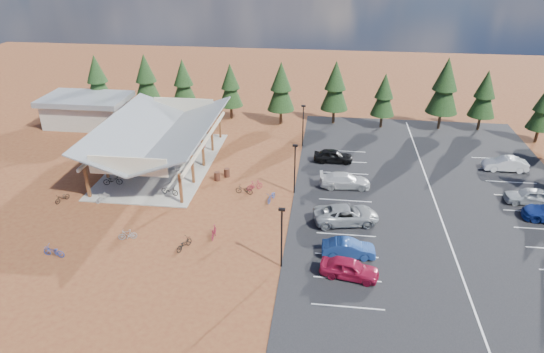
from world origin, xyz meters
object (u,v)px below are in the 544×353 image
at_px(bike_8, 62,198).
at_px(car_1, 349,248).
at_px(car_4, 333,156).
at_px(car_2, 346,215).
at_px(bike_6, 187,147).
at_px(bike_16, 244,190).
at_px(bike_13, 128,235).
at_px(bike_11, 214,232).
at_px(car_0, 349,268).
at_px(bike_4, 170,190).
at_px(car_3, 345,180).
at_px(outbuilding, 87,110).
at_px(bike_9, 102,197).
at_px(lamp_post_1, 295,166).
at_px(bike_7, 198,145).
at_px(bike_15, 255,185).
at_px(bike_5, 173,165).
at_px(lamp_post_0, 282,234).
at_px(bike_12, 184,244).
at_px(car_9, 505,164).
at_px(bike_10, 54,251).
at_px(lamp_post_2, 303,123).
at_px(bike_2, 149,153).
at_px(bike_14, 272,197).
at_px(bike_pavilion, 160,132).
at_px(bike_3, 171,134).
at_px(trash_bin_1, 217,176).
at_px(bike_1, 152,161).
at_px(car_8, 530,196).
at_px(trash_bin_0, 227,173).

xyz_separation_m(bike_8, car_1, (26.89, -5.53, 0.30)).
bearing_deg(car_4, car_2, -174.98).
relative_size(bike_6, bike_16, 0.91).
height_order(bike_13, car_1, car_1).
relative_size(bike_11, car_0, 0.40).
relative_size(bike_4, car_3, 0.36).
height_order(outbuilding, bike_9, outbuilding).
height_order(lamp_post_1, bike_7, lamp_post_1).
bearing_deg(bike_15, bike_5, 36.57).
distance_m(lamp_post_0, car_1, 5.92).
relative_size(bike_7, car_4, 0.41).
bearing_deg(bike_12, car_0, -165.40).
bearing_deg(car_9, lamp_post_1, -70.02).
relative_size(bike_4, bike_10, 0.98).
bearing_deg(lamp_post_2, bike_2, -162.42).
distance_m(lamp_post_2, car_2, 17.84).
xyz_separation_m(lamp_post_1, car_9, (22.10, 7.89, -2.19)).
height_order(bike_2, car_9, car_9).
bearing_deg(car_3, bike_9, 100.35).
bearing_deg(bike_8, bike_16, 33.29).
xyz_separation_m(bike_7, bike_9, (-5.77, -13.38, -0.17)).
height_order(bike_10, bike_15, bike_15).
bearing_deg(bike_12, bike_14, -101.34).
distance_m(bike_pavilion, bike_4, 8.30).
bearing_deg(car_1, bike_13, 87.49).
relative_size(bike_11, bike_15, 1.00).
height_order(lamp_post_1, bike_3, lamp_post_1).
relative_size(bike_5, car_2, 0.32).
bearing_deg(bike_9, lamp_post_0, -175.03).
distance_m(trash_bin_1, bike_9, 11.40).
xyz_separation_m(bike_1, car_8, (38.16, -3.61, 0.15)).
height_order(bike_12, bike_15, bike_15).
height_order(trash_bin_1, bike_12, bike_12).
bearing_deg(trash_bin_1, car_2, -27.36).
bearing_deg(bike_7, lamp_post_1, -142.43).
bearing_deg(car_0, bike_12, 91.43).
height_order(bike_5, car_8, car_8).
xyz_separation_m(trash_bin_0, car_4, (11.05, 5.02, 0.33)).
xyz_separation_m(lamp_post_1, bike_1, (-15.97, 4.26, -2.33)).
distance_m(outbuilding, bike_7, 18.09).
distance_m(bike_pavilion, bike_1, 3.41).
height_order(trash_bin_0, car_2, car_2).
xyz_separation_m(car_0, car_2, (-0.15, 7.65, 0.06)).
height_order(bike_6, car_9, car_9).
relative_size(lamp_post_2, bike_11, 2.99).
bearing_deg(car_0, bike_8, 83.23).
distance_m(bike_1, bike_4, 7.43).
bearing_deg(car_3, car_4, 7.78).
height_order(lamp_post_0, bike_13, lamp_post_0).
bearing_deg(car_0, car_2, 11.23).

